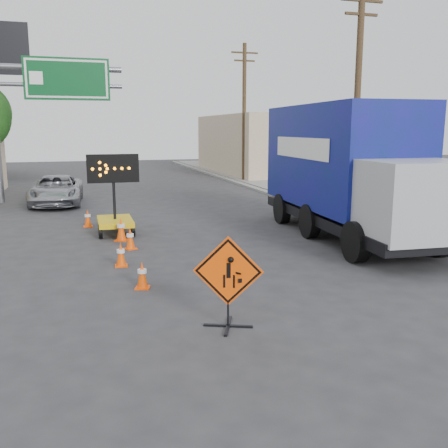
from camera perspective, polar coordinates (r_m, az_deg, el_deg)
name	(u,v)px	position (r m, az deg, el deg)	size (l,w,h in m)	color
ground	(251,325)	(9.33, 3.11, -11.47)	(100.00, 100.00, 0.00)	#2D2D30
curb_right	(286,199)	(25.48, 7.07, 2.90)	(0.40, 60.00, 0.12)	gray
sidewalk_right	(327,197)	(26.47, 11.65, 3.09)	(4.00, 60.00, 0.15)	gray
building_right_far	(278,144)	(41.33, 6.23, 9.05)	(10.00, 14.00, 4.60)	#CBB793
highway_gantry	(39,96)	(26.16, -20.39, 13.53)	(6.18, 0.38, 6.90)	slate
utility_pole_near	(357,100)	(21.19, 14.97, 13.58)	(1.80, 0.26, 9.00)	#4F3A21
utility_pole_far	(244,111)	(33.95, 2.32, 12.76)	(1.80, 0.26, 9.00)	#4F3A21
construction_sign	(228,280)	(8.94, 0.48, -6.39)	(1.18, 0.85, 1.68)	black
arrow_board	(115,216)	(17.39, -12.36, 0.90)	(1.71, 1.91, 2.71)	gold
pickup_truck	(56,190)	(24.93, -18.60, 3.69)	(2.27, 4.92, 1.37)	#ACAFB4
box_truck	(348,178)	(16.89, 13.97, 5.15)	(3.33, 9.24, 4.32)	black
cone_a	(142,275)	(11.40, -9.34, -5.75)	(0.40, 0.40, 0.63)	#FF4D05
cone_b	(121,254)	(13.29, -11.71, -3.41)	(0.34, 0.34, 0.64)	#FF4D05
cone_c	(130,238)	(15.12, -10.67, -1.60)	(0.44, 0.44, 0.66)	#FF4D05
cone_d	(121,229)	(16.30, -11.68, -0.55)	(0.51, 0.51, 0.77)	#FF4D05
cone_e	(88,218)	(18.90, -15.31, 0.67)	(0.33, 0.33, 0.66)	#FF4D05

